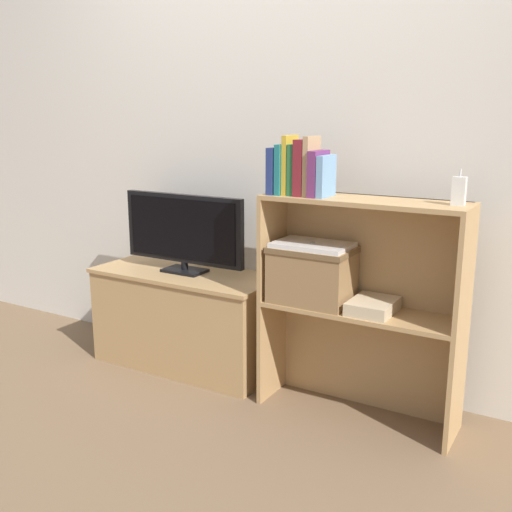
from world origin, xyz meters
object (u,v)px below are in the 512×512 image
(tv, at_px, (183,231))
(storage_basket_left, at_px, (312,273))
(tv_stand, at_px, (186,319))
(baby_monitor, at_px, (459,191))
(book_forest, at_px, (296,170))
(magazine_stack, at_px, (373,306))
(book_navy, at_px, (277,170))
(book_maroon, at_px, (304,168))
(book_teal, at_px, (284,169))
(book_mustard, at_px, (290,165))
(book_tan, at_px, (311,166))
(laptop, at_px, (313,245))
(book_plum, at_px, (318,174))
(book_skyblue, at_px, (326,176))

(tv, height_order, storage_basket_left, tv)
(tv_stand, bearing_deg, baby_monitor, -2.90)
(book_forest, distance_m, magazine_stack, 0.67)
(book_navy, xyz_separation_m, baby_monitor, (0.77, 0.03, -0.04))
(book_maroon, bearing_deg, book_teal, 180.00)
(book_maroon, bearing_deg, book_mustard, -180.00)
(book_forest, bearing_deg, book_maroon, 0.00)
(book_maroon, bearing_deg, magazine_stack, 3.68)
(book_navy, relative_size, book_tan, 0.80)
(book_mustard, height_order, baby_monitor, book_mustard)
(book_mustard, distance_m, book_tan, 0.10)
(book_maroon, height_order, laptop, book_maroon)
(book_teal, distance_m, magazine_stack, 0.70)
(tv, bearing_deg, baby_monitor, -2.84)
(book_navy, height_order, book_mustard, book_mustard)
(tv, distance_m, book_forest, 0.78)
(book_plum, distance_m, laptop, 0.32)
(book_skyblue, xyz_separation_m, storage_basket_left, (-0.06, 0.02, -0.43))
(book_mustard, height_order, book_tan, book_mustard)
(tv, distance_m, book_skyblue, 0.90)
(tv_stand, height_order, book_forest, book_forest)
(tv, xyz_separation_m, storage_basket_left, (0.77, -0.08, -0.10))
(book_navy, xyz_separation_m, magazine_stack, (0.45, 0.02, -0.55))
(tv_stand, xyz_separation_m, magazine_stack, (1.06, -0.08, 0.27))
(storage_basket_left, bearing_deg, baby_monitor, 1.43)
(tv, xyz_separation_m, book_skyblue, (0.83, -0.10, 0.33))
(magazine_stack, bearing_deg, book_navy, -177.35)
(baby_monitor, bearing_deg, tv, 177.16)
(book_tan, relative_size, baby_monitor, 1.80)
(book_navy, height_order, book_forest, book_forest)
(book_plum, relative_size, storage_basket_left, 0.54)
(storage_basket_left, relative_size, laptop, 1.08)
(tv_stand, height_order, book_skyblue, book_skyblue)
(book_navy, relative_size, book_skyblue, 1.15)
(book_maroon, bearing_deg, book_forest, 180.00)
(tv_stand, bearing_deg, book_navy, -9.50)
(book_tan, bearing_deg, tv_stand, 172.50)
(book_maroon, relative_size, book_plum, 1.23)
(storage_basket_left, bearing_deg, book_skyblue, -14.42)
(laptop, bearing_deg, book_tan, -113.31)
(storage_basket_left, bearing_deg, book_teal, -173.24)
(laptop, height_order, magazine_stack, laptop)
(baby_monitor, bearing_deg, laptop, -178.57)
(book_tan, xyz_separation_m, baby_monitor, (0.61, 0.03, -0.07))
(book_plum, height_order, baby_monitor, book_plum)
(book_teal, relative_size, book_skyblue, 1.23)
(book_maroon, relative_size, laptop, 0.71)
(book_maroon, bearing_deg, laptop, 20.59)
(book_mustard, xyz_separation_m, magazine_stack, (0.39, 0.02, -0.58))
(book_teal, distance_m, book_mustard, 0.03)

